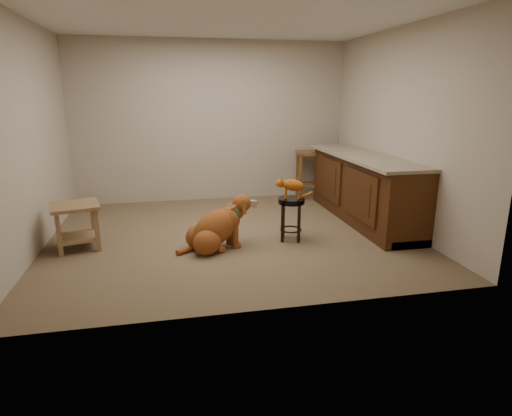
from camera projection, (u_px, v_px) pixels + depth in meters
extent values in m
cube|color=brown|center=(231.00, 235.00, 5.51)|extent=(4.50, 4.00, 0.01)
cube|color=#B2A28F|center=(212.00, 122.00, 7.05)|extent=(4.50, 0.04, 2.60)
cube|color=#B2A28F|center=(268.00, 157.00, 3.28)|extent=(4.50, 0.04, 2.60)
cube|color=#B2A28F|center=(28.00, 137.00, 4.72)|extent=(0.04, 4.00, 2.60)
cube|color=#B2A28F|center=(399.00, 130.00, 5.61)|extent=(0.04, 4.00, 2.60)
cube|color=silver|center=(228.00, 17.00, 4.82)|extent=(4.50, 4.00, 0.04)
cube|color=#42210B|center=(364.00, 189.00, 6.06)|extent=(0.60, 2.50, 0.90)
cube|color=gray|center=(364.00, 156.00, 5.93)|extent=(0.70, 2.56, 0.04)
cube|color=black|center=(364.00, 216.00, 6.17)|extent=(0.52, 2.50, 0.10)
cube|color=#42210B|center=(360.00, 196.00, 5.46)|extent=(0.02, 0.90, 0.62)
cube|color=#42210B|center=(329.00, 179.00, 6.50)|extent=(0.02, 0.90, 0.62)
cube|color=#361A09|center=(360.00, 196.00, 5.46)|extent=(0.02, 0.60, 0.40)
cube|color=#361A09|center=(328.00, 179.00, 6.50)|extent=(0.02, 0.60, 0.40)
cylinder|color=black|center=(299.00, 220.00, 5.36)|extent=(0.04, 0.04, 0.47)
cylinder|color=black|center=(283.00, 219.00, 5.38)|extent=(0.04, 0.04, 0.47)
cylinder|color=black|center=(299.00, 224.00, 5.17)|extent=(0.04, 0.04, 0.47)
cylinder|color=black|center=(282.00, 224.00, 5.19)|extent=(0.04, 0.04, 0.47)
torus|color=black|center=(291.00, 229.00, 5.30)|extent=(0.35, 0.35, 0.02)
cylinder|color=black|center=(291.00, 201.00, 5.20)|extent=(0.32, 0.32, 0.06)
cube|color=brown|center=(317.00, 174.00, 7.51)|extent=(0.06, 0.06, 0.77)
cube|color=brown|center=(298.00, 174.00, 7.49)|extent=(0.06, 0.06, 0.77)
cube|color=brown|center=(321.00, 178.00, 7.17)|extent=(0.06, 0.06, 0.77)
cube|color=brown|center=(300.00, 178.00, 7.16)|extent=(0.06, 0.06, 0.77)
cube|color=brown|center=(310.00, 153.00, 7.22)|extent=(0.51, 0.51, 0.04)
cube|color=brown|center=(93.00, 221.00, 5.23)|extent=(0.06, 0.06, 0.50)
cube|color=brown|center=(58.00, 226.00, 5.07)|extent=(0.06, 0.06, 0.50)
cube|color=brown|center=(97.00, 231.00, 4.89)|extent=(0.06, 0.06, 0.50)
cube|color=brown|center=(59.00, 236.00, 4.72)|extent=(0.06, 0.06, 0.50)
cube|color=brown|center=(75.00, 206.00, 4.91)|extent=(0.63, 0.63, 0.04)
cube|color=brown|center=(78.00, 237.00, 5.01)|extent=(0.53, 0.53, 0.03)
ellipsoid|color=brown|center=(199.00, 237.00, 5.02)|extent=(0.39, 0.35, 0.30)
ellipsoid|color=brown|center=(207.00, 243.00, 4.82)|extent=(0.39, 0.35, 0.30)
cylinder|color=brown|center=(211.00, 242.00, 5.13)|extent=(0.10, 0.11, 0.09)
cylinder|color=brown|center=(221.00, 249.00, 4.90)|extent=(0.10, 0.11, 0.09)
ellipsoid|color=brown|center=(215.00, 228.00, 4.96)|extent=(0.75, 0.53, 0.60)
ellipsoid|color=brown|center=(229.00, 219.00, 5.02)|extent=(0.32, 0.34, 0.31)
cylinder|color=brown|center=(229.00, 230.00, 5.15)|extent=(0.10, 0.10, 0.35)
cylinder|color=brown|center=(235.00, 234.00, 5.01)|extent=(0.10, 0.10, 0.35)
sphere|color=brown|center=(231.00, 241.00, 5.20)|extent=(0.09, 0.09, 0.09)
sphere|color=brown|center=(237.00, 246.00, 5.06)|extent=(0.09, 0.09, 0.09)
cylinder|color=brown|center=(235.00, 211.00, 5.03)|extent=(0.26, 0.21, 0.22)
ellipsoid|color=brown|center=(242.00, 203.00, 5.05)|extent=(0.27, 0.26, 0.21)
cube|color=tan|center=(251.00, 204.00, 5.11)|extent=(0.16, 0.12, 0.10)
sphere|color=black|center=(256.00, 203.00, 5.14)|extent=(0.05, 0.05, 0.05)
cube|color=brown|center=(237.00, 204.00, 5.13)|extent=(0.06, 0.07, 0.16)
cube|color=brown|center=(244.00, 208.00, 4.97)|extent=(0.06, 0.07, 0.16)
torus|color=#0B595D|center=(235.00, 212.00, 5.03)|extent=(0.17, 0.23, 0.19)
cylinder|color=#D8BF4C|center=(238.00, 217.00, 5.07)|extent=(0.02, 0.04, 0.04)
cylinder|color=brown|center=(187.00, 250.00, 4.90)|extent=(0.26, 0.22, 0.06)
ellipsoid|color=#A44C10|center=(293.00, 185.00, 5.15)|extent=(0.31, 0.22, 0.18)
cylinder|color=#A44C10|center=(286.00, 193.00, 5.22)|extent=(0.03, 0.03, 0.11)
sphere|color=#A44C10|center=(286.00, 196.00, 5.23)|extent=(0.04, 0.04, 0.04)
cylinder|color=#A44C10|center=(286.00, 194.00, 5.15)|extent=(0.03, 0.03, 0.11)
sphere|color=#A44C10|center=(286.00, 198.00, 5.16)|extent=(0.04, 0.04, 0.04)
cylinder|color=#A44C10|center=(299.00, 193.00, 5.21)|extent=(0.03, 0.03, 0.11)
sphere|color=#A44C10|center=(298.00, 197.00, 5.22)|extent=(0.04, 0.04, 0.04)
cylinder|color=#A44C10|center=(298.00, 195.00, 5.13)|extent=(0.03, 0.03, 0.11)
sphere|color=#A44C10|center=(298.00, 198.00, 5.15)|extent=(0.04, 0.04, 0.04)
sphere|color=#A44C10|center=(281.00, 183.00, 5.16)|extent=(0.10, 0.10, 0.10)
sphere|color=#A44C10|center=(277.00, 184.00, 5.17)|extent=(0.04, 0.04, 0.04)
sphere|color=brown|center=(276.00, 184.00, 5.17)|extent=(0.02, 0.02, 0.02)
cone|color=#A44C10|center=(282.00, 178.00, 5.17)|extent=(0.05, 0.05, 0.05)
cone|color=#C66B60|center=(282.00, 179.00, 5.18)|extent=(0.03, 0.03, 0.03)
cone|color=#A44C10|center=(281.00, 179.00, 5.11)|extent=(0.05, 0.05, 0.05)
cone|color=#C66B60|center=(281.00, 180.00, 5.11)|extent=(0.03, 0.03, 0.03)
cylinder|color=#A44C10|center=(305.00, 196.00, 5.21)|extent=(0.22, 0.06, 0.10)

